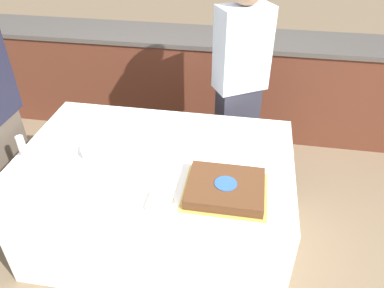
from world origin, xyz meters
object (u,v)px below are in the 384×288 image
Objects in this scene: wine_glass at (21,145)px; person_cutting_cake at (240,86)px; plate_stack at (100,150)px; cake at (225,188)px.

person_cutting_cake is at bearing 37.92° from wine_glass.
plate_stack is 0.14× the size of person_cutting_cake.
person_cutting_cake is at bearing 90.00° from cake.
wine_glass is (-1.18, 0.08, 0.08)m from cake.
person_cutting_cake is (0.00, 1.00, 0.10)m from cake.
plate_stack is (-0.78, 0.23, -0.01)m from cake.
wine_glass is 1.50m from person_cutting_cake.
cake is 1.96× the size of plate_stack.
wine_glass reaches higher than cake.
person_cutting_cake reaches higher than cake.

